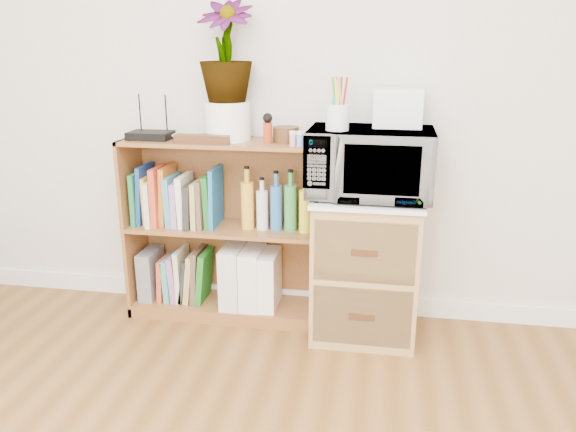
# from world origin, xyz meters

# --- Properties ---
(skirting_board) EXTENTS (4.00, 0.02, 0.10)m
(skirting_board) POSITION_xyz_m (0.00, 2.24, 0.05)
(skirting_board) COLOR white
(skirting_board) RESTS_ON ground
(bookshelf) EXTENTS (1.00, 0.30, 0.95)m
(bookshelf) POSITION_xyz_m (-0.35, 2.10, 0.47)
(bookshelf) COLOR brown
(bookshelf) RESTS_ON ground
(wicker_unit) EXTENTS (0.50, 0.45, 0.70)m
(wicker_unit) POSITION_xyz_m (0.40, 2.02, 0.35)
(wicker_unit) COLOR #9E7542
(wicker_unit) RESTS_ON ground
(microwave) EXTENTS (0.58, 0.40, 0.32)m
(microwave) POSITION_xyz_m (0.40, 2.02, 0.88)
(microwave) COLOR white
(microwave) RESTS_ON wicker_unit
(pen_cup) EXTENTS (0.11, 0.11, 0.12)m
(pen_cup) POSITION_xyz_m (0.25, 1.95, 1.10)
(pen_cup) COLOR white
(pen_cup) RESTS_ON microwave
(small_appliance) EXTENTS (0.22, 0.19, 0.18)m
(small_appliance) POSITION_xyz_m (0.52, 2.11, 1.13)
(small_appliance) COLOR white
(small_appliance) RESTS_ON microwave
(router) EXTENTS (0.21, 0.15, 0.04)m
(router) POSITION_xyz_m (-0.70, 2.08, 0.97)
(router) COLOR black
(router) RESTS_ON bookshelf
(white_bowl) EXTENTS (0.13, 0.13, 0.03)m
(white_bowl) POSITION_xyz_m (-0.51, 2.07, 0.97)
(white_bowl) COLOR silver
(white_bowl) RESTS_ON bookshelf
(plant_pot) EXTENTS (0.22, 0.22, 0.19)m
(plant_pot) POSITION_xyz_m (-0.31, 2.12, 1.04)
(plant_pot) COLOR white
(plant_pot) RESTS_ON bookshelf
(potted_plant) EXTENTS (0.27, 0.27, 0.48)m
(potted_plant) POSITION_xyz_m (-0.31, 2.12, 1.38)
(potted_plant) COLOR #296528
(potted_plant) RESTS_ON plant_pot
(trinket_box) EXTENTS (0.27, 0.07, 0.04)m
(trinket_box) POSITION_xyz_m (-0.40, 2.00, 0.97)
(trinket_box) COLOR #3C1E10
(trinket_box) RESTS_ON bookshelf
(kokeshi_doll) EXTENTS (0.04, 0.04, 0.10)m
(kokeshi_doll) POSITION_xyz_m (-0.09, 2.06, 1.00)
(kokeshi_doll) COLOR #A13113
(kokeshi_doll) RESTS_ON bookshelf
(wooden_bowl) EXTENTS (0.13, 0.13, 0.07)m
(wooden_bowl) POSITION_xyz_m (-0.01, 2.11, 0.99)
(wooden_bowl) COLOR #38230F
(wooden_bowl) RESTS_ON bookshelf
(paint_jars) EXTENTS (0.12, 0.04, 0.06)m
(paint_jars) POSITION_xyz_m (0.07, 2.01, 0.98)
(paint_jars) COLOR #CE7284
(paint_jars) RESTS_ON bookshelf
(file_box) EXTENTS (0.08, 0.21, 0.27)m
(file_box) POSITION_xyz_m (-0.77, 2.10, 0.20)
(file_box) COLOR slate
(file_box) RESTS_ON bookshelf
(magazine_holder_left) EXTENTS (0.10, 0.26, 0.33)m
(magazine_holder_left) POSITION_xyz_m (-0.29, 2.09, 0.23)
(magazine_holder_left) COLOR silver
(magazine_holder_left) RESTS_ON bookshelf
(magazine_holder_mid) EXTENTS (0.10, 0.25, 0.32)m
(magazine_holder_mid) POSITION_xyz_m (-0.19, 2.09, 0.23)
(magazine_holder_mid) COLOR white
(magazine_holder_mid) RESTS_ON bookshelf
(magazine_holder_right) EXTENTS (0.10, 0.24, 0.30)m
(magazine_holder_right) POSITION_xyz_m (-0.10, 2.09, 0.22)
(magazine_holder_right) COLOR white
(magazine_holder_right) RESTS_ON bookshelf
(cookbooks) EXTENTS (0.44, 0.20, 0.31)m
(cookbooks) POSITION_xyz_m (-0.59, 2.10, 0.63)
(cookbooks) COLOR #1C6C38
(cookbooks) RESTS_ON bookshelf
(liquor_bottles) EXTENTS (0.36, 0.07, 0.31)m
(liquor_bottles) POSITION_xyz_m (-0.07, 2.10, 0.65)
(liquor_bottles) COLOR gold
(liquor_bottles) RESTS_ON bookshelf
(lower_books) EXTENTS (0.28, 0.19, 0.29)m
(lower_books) POSITION_xyz_m (-0.57, 2.10, 0.20)
(lower_books) COLOR #C14722
(lower_books) RESTS_ON bookshelf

